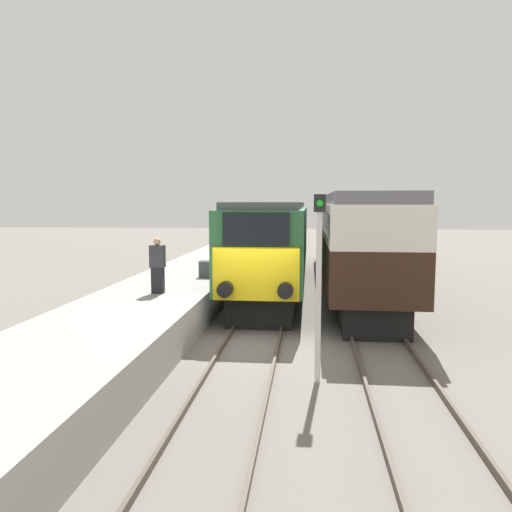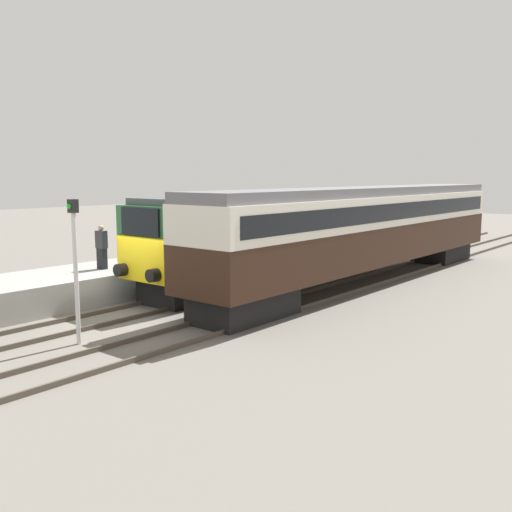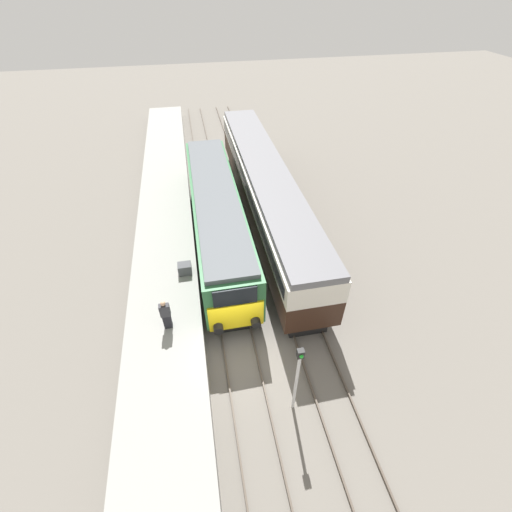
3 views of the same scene
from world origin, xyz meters
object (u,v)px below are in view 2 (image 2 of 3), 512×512
object	(u,v)px
signal_post	(75,259)
passenger_carriage	(369,225)
locomotive	(278,231)
luggage_crate	(185,254)
person_on_platform	(102,247)

from	to	relation	value
signal_post	passenger_carriage	bearing A→B (deg)	82.68
locomotive	passenger_carriage	bearing A→B (deg)	30.58
luggage_crate	locomotive	bearing A→B (deg)	58.66
signal_post	luggage_crate	bearing A→B (deg)	116.67
locomotive	signal_post	bearing A→B (deg)	-81.39
signal_post	person_on_platform	bearing A→B (deg)	138.38
passenger_carriage	signal_post	world-z (taller)	passenger_carriage
passenger_carriage	signal_post	distance (m)	13.35
passenger_carriage	person_on_platform	size ratio (longest dim) A/B	12.38
person_on_platform	passenger_carriage	bearing A→B (deg)	54.40
passenger_carriage	luggage_crate	world-z (taller)	passenger_carriage
locomotive	passenger_carriage	world-z (taller)	passenger_carriage
passenger_carriage	person_on_platform	bearing A→B (deg)	-125.60
locomotive	signal_post	size ratio (longest dim) A/B	3.95
person_on_platform	luggage_crate	xyz separation A→B (m)	(0.90, 3.46, -0.54)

